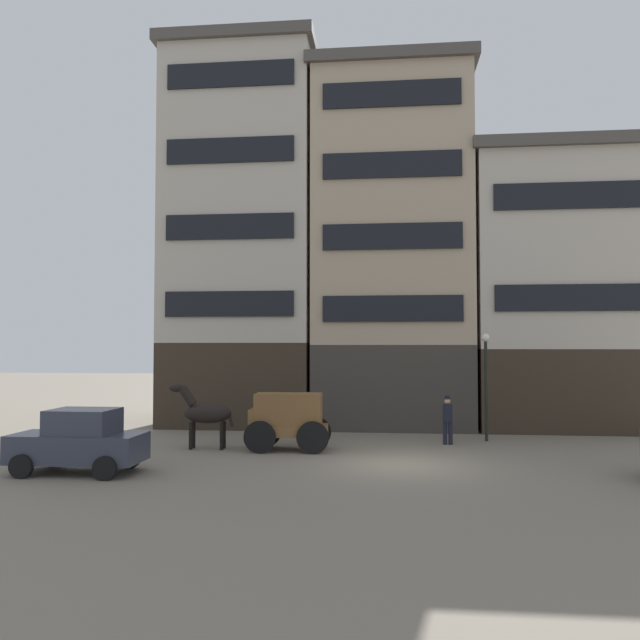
# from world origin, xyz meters

# --- Properties ---
(ground_plane) EXTENTS (120.00, 120.00, 0.00)m
(ground_plane) POSITION_xyz_m (0.00, 0.00, 0.00)
(ground_plane) COLOR slate
(building_far_left) EXTENTS (7.22, 5.98, 17.68)m
(building_far_left) POSITION_xyz_m (-7.17, 9.63, 8.89)
(building_far_left) COLOR #33281E
(building_far_left) RESTS_ON ground_plane
(building_center_left) EXTENTS (7.48, 5.98, 16.37)m
(building_center_left) POSITION_xyz_m (-0.17, 9.63, 8.23)
(building_center_left) COLOR #38332D
(building_center_left) RESTS_ON ground_plane
(building_center_right) EXTENTS (7.57, 5.98, 12.40)m
(building_center_right) POSITION_xyz_m (7.00, 9.63, 6.24)
(building_center_right) COLOR #33281E
(building_center_right) RESTS_ON ground_plane
(cargo_wagon) EXTENTS (2.95, 1.60, 1.98)m
(cargo_wagon) POSITION_xyz_m (-3.89, 2.17, 1.15)
(cargo_wagon) COLOR brown
(cargo_wagon) RESTS_ON ground_plane
(draft_horse) EXTENTS (2.35, 0.66, 2.30)m
(draft_horse) POSITION_xyz_m (-6.83, 2.17, 1.27)
(draft_horse) COLOR black
(draft_horse) RESTS_ON ground_plane
(sedan_dark) EXTENTS (3.70, 1.86, 1.83)m
(sedan_dark) POSITION_xyz_m (-9.20, -2.33, 0.91)
(sedan_dark) COLOR #333847
(sedan_dark) RESTS_ON ground_plane
(pedestrian_officer) EXTENTS (0.36, 0.36, 1.79)m
(pedestrian_officer) POSITION_xyz_m (1.81, 4.07, 0.98)
(pedestrian_officer) COLOR black
(pedestrian_officer) RESTS_ON ground_plane
(streetlamp_curbside) EXTENTS (0.32, 0.32, 4.12)m
(streetlamp_curbside) POSITION_xyz_m (3.36, 5.05, 2.67)
(streetlamp_curbside) COLOR black
(streetlamp_curbside) RESTS_ON ground_plane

